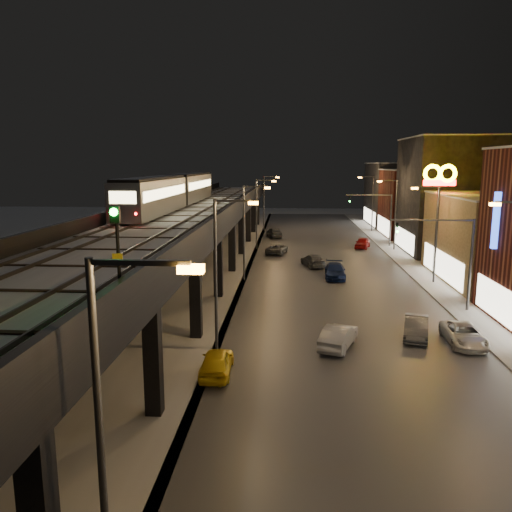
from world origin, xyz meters
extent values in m
plane|color=silver|center=(0.00, 0.00, 0.00)|extent=(220.00, 220.00, 0.00)
cube|color=#46474D|center=(7.50, 35.00, 0.03)|extent=(17.00, 120.00, 0.06)
cube|color=#9FA1A8|center=(17.50, 35.00, 0.07)|extent=(4.00, 120.00, 0.14)
cube|color=#9FA1A8|center=(-6.00, 35.00, 0.03)|extent=(11.00, 120.00, 0.06)
cube|color=black|center=(-6.00, 32.00, 5.80)|extent=(9.00, 100.00, 1.00)
cube|color=black|center=(-2.30, 5.00, 2.65)|extent=(0.70, 0.70, 5.30)
cube|color=black|center=(-6.00, 5.00, 5.15)|extent=(8.00, 0.60, 0.50)
cube|color=black|center=(-9.70, 15.00, 2.65)|extent=(0.70, 0.70, 5.30)
cube|color=black|center=(-2.30, 15.00, 2.65)|extent=(0.70, 0.70, 5.30)
cube|color=black|center=(-6.00, 15.00, 5.15)|extent=(8.00, 0.60, 0.50)
cube|color=black|center=(-9.70, 25.00, 2.65)|extent=(0.70, 0.70, 5.30)
cube|color=black|center=(-2.30, 25.00, 2.65)|extent=(0.70, 0.70, 5.30)
cube|color=black|center=(-6.00, 25.00, 5.15)|extent=(8.00, 0.60, 0.50)
cube|color=black|center=(-9.70, 35.00, 2.65)|extent=(0.70, 0.70, 5.30)
cube|color=black|center=(-2.30, 35.00, 2.65)|extent=(0.70, 0.70, 5.30)
cube|color=black|center=(-6.00, 35.00, 5.15)|extent=(8.00, 0.60, 0.50)
cube|color=black|center=(-9.70, 45.00, 2.65)|extent=(0.70, 0.70, 5.30)
cube|color=black|center=(-2.30, 45.00, 2.65)|extent=(0.70, 0.70, 5.30)
cube|color=black|center=(-6.00, 45.00, 5.15)|extent=(8.00, 0.60, 0.50)
cube|color=black|center=(-9.70, 55.00, 2.65)|extent=(0.70, 0.70, 5.30)
cube|color=black|center=(-2.30, 55.00, 2.65)|extent=(0.70, 0.70, 5.30)
cube|color=black|center=(-6.00, 55.00, 5.15)|extent=(8.00, 0.60, 0.50)
cube|color=black|center=(-9.70, 65.00, 2.65)|extent=(0.70, 0.70, 5.30)
cube|color=black|center=(-2.30, 65.00, 2.65)|extent=(0.70, 0.70, 5.30)
cube|color=black|center=(-6.00, 65.00, 5.15)|extent=(8.00, 0.60, 0.50)
cube|color=black|center=(-9.70, 75.00, 2.65)|extent=(0.70, 0.70, 5.30)
cube|color=black|center=(-2.30, 75.00, 2.65)|extent=(0.70, 0.70, 5.30)
cube|color=black|center=(-6.00, 75.00, 5.15)|extent=(8.00, 0.60, 0.50)
cube|color=#B2B7C1|center=(-6.00, 32.00, 6.38)|extent=(8.40, 100.00, 0.16)
cube|color=#332D28|center=(-9.22, 32.00, 6.54)|extent=(0.08, 98.00, 0.16)
cube|color=#332D28|center=(-7.78, 32.00, 6.54)|extent=(0.08, 98.00, 0.16)
cube|color=#332D28|center=(-4.72, 32.00, 6.54)|extent=(0.08, 98.00, 0.16)
cube|color=#332D28|center=(-3.28, 32.00, 6.54)|extent=(0.08, 98.00, 0.16)
cube|color=black|center=(-6.00, 2.00, 6.49)|extent=(7.80, 0.24, 0.06)
cube|color=black|center=(-6.00, 18.00, 6.49)|extent=(7.80, 0.24, 0.06)
cube|color=black|center=(-6.00, 34.00, 6.49)|extent=(7.80, 0.24, 0.06)
cube|color=black|center=(-6.00, 50.00, 6.49)|extent=(7.80, 0.24, 0.06)
cube|color=black|center=(-6.00, 66.00, 6.49)|extent=(7.80, 0.24, 0.06)
cube|color=black|center=(-1.65, 32.00, 6.85)|extent=(0.30, 100.00, 1.10)
cube|color=black|center=(-10.35, 32.00, 6.85)|extent=(0.30, 100.00, 1.10)
cube|color=#FBF0CE|center=(17.95, 18.00, 1.60)|extent=(0.10, 9.60, 2.40)
cube|color=olive|center=(24.00, 32.00, 4.00)|extent=(12.00, 15.00, 8.00)
cube|color=#FBF0CE|center=(17.95, 32.00, 1.60)|extent=(0.10, 12.00, 2.40)
cube|color=black|center=(24.00, 48.00, 7.00)|extent=(12.00, 13.00, 14.00)
cube|color=#FBF0CE|center=(17.95, 48.00, 1.60)|extent=(0.10, 10.40, 2.40)
cube|color=#B2B7C1|center=(24.00, 48.00, 14.08)|extent=(12.20, 13.20, 0.16)
cube|color=brown|center=(24.00, 62.00, 5.00)|extent=(12.00, 12.00, 10.00)
cube|color=#FBF0CE|center=(17.95, 62.00, 1.60)|extent=(0.10, 9.60, 2.40)
cube|color=#B2B7C1|center=(24.00, 62.00, 10.08)|extent=(12.20, 12.20, 0.16)
cube|color=black|center=(24.00, 76.00, 5.50)|extent=(12.00, 16.00, 11.00)
cube|color=#FBF0CE|center=(17.95, 76.00, 1.60)|extent=(0.10, 12.80, 2.40)
cube|color=#B2B7C1|center=(24.00, 76.00, 11.08)|extent=(12.20, 16.20, 0.16)
cylinder|color=#38383A|center=(-0.70, -5.00, 4.50)|extent=(0.18, 0.18, 9.00)
cube|color=#38383A|center=(0.40, -5.00, 8.90)|extent=(2.20, 0.12, 0.12)
cube|color=orange|center=(1.50, -5.00, 8.78)|extent=(0.55, 0.28, 0.18)
cylinder|color=#38383A|center=(-0.70, 13.00, 4.50)|extent=(0.18, 0.18, 9.00)
cube|color=#38383A|center=(0.40, 13.00, 8.90)|extent=(2.20, 0.12, 0.12)
cube|color=orange|center=(1.50, 13.00, 8.78)|extent=(0.55, 0.28, 0.18)
cube|color=orange|center=(14.80, 13.00, 8.78)|extent=(0.55, 0.28, 0.18)
cylinder|color=#38383A|center=(-0.70, 31.00, 4.50)|extent=(0.18, 0.18, 9.00)
cube|color=#38383A|center=(0.40, 31.00, 8.90)|extent=(2.20, 0.12, 0.12)
cube|color=orange|center=(1.50, 31.00, 8.78)|extent=(0.55, 0.28, 0.18)
cylinder|color=#38383A|center=(17.00, 31.00, 4.50)|extent=(0.18, 0.18, 9.00)
cube|color=#38383A|center=(15.90, 31.00, 8.90)|extent=(2.20, 0.12, 0.12)
cube|color=orange|center=(14.80, 31.00, 8.78)|extent=(0.55, 0.28, 0.18)
cylinder|color=#38383A|center=(-0.70, 49.00, 4.50)|extent=(0.18, 0.18, 9.00)
cube|color=#38383A|center=(0.40, 49.00, 8.90)|extent=(2.20, 0.12, 0.12)
cube|color=orange|center=(1.50, 49.00, 8.78)|extent=(0.55, 0.28, 0.18)
cylinder|color=#38383A|center=(17.00, 49.00, 4.50)|extent=(0.18, 0.18, 9.00)
cube|color=#38383A|center=(15.90, 49.00, 8.90)|extent=(2.20, 0.12, 0.12)
cube|color=orange|center=(14.80, 49.00, 8.78)|extent=(0.55, 0.28, 0.18)
cylinder|color=#38383A|center=(-0.70, 67.00, 4.50)|extent=(0.18, 0.18, 9.00)
cube|color=#38383A|center=(0.40, 67.00, 8.90)|extent=(2.20, 0.12, 0.12)
cube|color=orange|center=(1.50, 67.00, 8.78)|extent=(0.55, 0.28, 0.18)
cylinder|color=#38383A|center=(17.00, 67.00, 4.50)|extent=(0.18, 0.18, 9.00)
cube|color=#38383A|center=(15.90, 67.00, 8.90)|extent=(2.20, 0.12, 0.12)
cube|color=orange|center=(14.80, 67.00, 8.78)|extent=(0.55, 0.28, 0.18)
cylinder|color=#38383A|center=(17.00, 22.00, 3.50)|extent=(0.20, 0.20, 7.00)
cube|color=#38383A|center=(14.00, 22.00, 6.90)|extent=(6.00, 0.12, 0.12)
imported|color=black|center=(11.50, 22.00, 6.40)|extent=(0.20, 0.16, 1.00)
sphere|color=#0CFF26|center=(11.50, 21.85, 6.15)|extent=(0.18, 0.18, 0.18)
cylinder|color=#38383A|center=(17.00, 52.00, 3.50)|extent=(0.20, 0.20, 7.00)
cube|color=#38383A|center=(14.00, 52.00, 6.90)|extent=(6.00, 0.12, 0.12)
imported|color=black|center=(11.50, 52.00, 6.40)|extent=(0.20, 0.16, 1.00)
sphere|color=#0CFF26|center=(11.50, 51.85, 6.15)|extent=(0.18, 0.18, 0.18)
cube|color=gray|center=(-8.50, 28.19, 8.11)|extent=(2.62, 15.84, 2.99)
cube|color=black|center=(-8.50, 28.19, 9.72)|extent=(2.35, 15.38, 0.23)
cube|color=#FFEAA2|center=(-9.82, 28.19, 8.52)|extent=(0.05, 14.48, 0.81)
cube|color=#FFEAA2|center=(-7.18, 28.19, 8.52)|extent=(0.05, 14.48, 0.81)
cube|color=gray|center=(-8.50, 45.04, 8.11)|extent=(2.62, 15.84, 2.99)
cube|color=black|center=(-8.50, 45.04, 9.72)|extent=(2.35, 15.38, 0.23)
cube|color=#FFEAA2|center=(-9.82, 45.04, 8.52)|extent=(0.05, 14.48, 0.81)
cube|color=#FFEAA2|center=(-7.18, 45.04, 8.52)|extent=(0.05, 14.48, 0.81)
cube|color=#FFEAA2|center=(-8.50, 20.26, 8.57)|extent=(1.99, 0.05, 0.90)
sphere|color=#FF0C0C|center=(-9.40, 20.24, 7.39)|extent=(0.18, 0.18, 0.18)
sphere|color=#FF0C0C|center=(-7.60, 20.24, 7.39)|extent=(0.18, 0.18, 0.18)
cylinder|color=black|center=(-2.10, 0.77, 8.10)|extent=(0.12, 0.12, 2.96)
cube|color=black|center=(-2.10, 0.65, 9.34)|extent=(0.32, 0.18, 0.54)
sphere|color=#0CFF26|center=(-2.10, 0.53, 9.44)|extent=(0.26, 0.26, 0.26)
cube|color=gold|center=(-2.10, 0.67, 7.90)|extent=(0.35, 0.04, 0.30)
imported|color=yellow|center=(-0.17, 9.30, 0.67)|extent=(1.68, 3.99, 1.35)
imported|color=gray|center=(6.59, 13.70, 0.70)|extent=(2.83, 4.49, 1.40)
imported|color=#494B4F|center=(2.05, 45.38, 0.63)|extent=(2.94, 4.86, 1.26)
imported|color=#4A4F57|center=(6.16, 37.83, 0.65)|extent=(2.89, 4.77, 1.29)
imported|color=#474C54|center=(1.27, 59.29, 0.76)|extent=(2.83, 4.74, 1.51)
imported|color=#383B42|center=(11.68, 15.74, 0.68)|extent=(2.40, 4.35, 1.36)
imported|color=silver|center=(14.30, 14.72, 0.62)|extent=(2.18, 4.49, 1.23)
imported|color=#0F1D4B|center=(8.02, 32.41, 0.69)|extent=(2.18, 4.86, 1.38)
imported|color=maroon|center=(13.16, 50.21, 0.69)|extent=(2.73, 4.35, 1.38)
cylinder|color=#38383A|center=(18.00, 34.57, 4.41)|extent=(0.24, 0.24, 8.82)
cube|color=#FF0C0C|center=(18.00, 34.57, 9.15)|extent=(3.09, 0.25, 0.55)
torus|color=#EFDD00|center=(17.28, 34.57, 10.04)|extent=(1.81, 0.49, 1.79)
torus|color=#EFDD00|center=(18.72, 34.57, 10.04)|extent=(1.81, 0.49, 1.79)
cylinder|color=#38383A|center=(18.50, 20.31, 2.73)|extent=(0.28, 0.28, 5.47)
cube|color=blue|center=(18.50, 20.31, 7.10)|extent=(1.75, 0.35, 3.93)
camera|label=1|loc=(3.57, -15.18, 10.97)|focal=35.00mm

